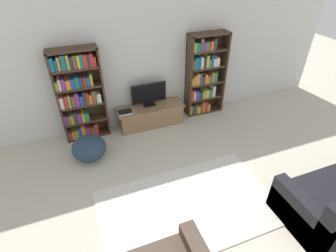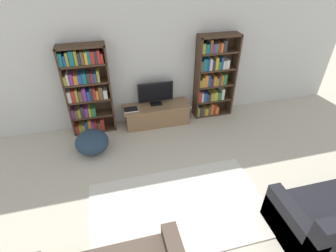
% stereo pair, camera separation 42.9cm
% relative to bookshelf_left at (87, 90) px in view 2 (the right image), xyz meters
% --- Properties ---
extents(wall_back, '(8.80, 0.06, 2.60)m').
position_rel_bookshelf_left_xyz_m(wall_back, '(1.28, 0.18, 0.38)').
color(wall_back, silver).
rests_on(wall_back, ground_plane).
extents(bookshelf_left, '(0.86, 0.30, 1.80)m').
position_rel_bookshelf_left_xyz_m(bookshelf_left, '(0.00, 0.00, 0.00)').
color(bookshelf_left, '#422D1E').
rests_on(bookshelf_left, ground_plane).
extents(bookshelf_right, '(0.86, 0.30, 1.80)m').
position_rel_bookshelf_left_xyz_m(bookshelf_right, '(2.60, 0.00, -0.03)').
color(bookshelf_right, '#422D1E').
rests_on(bookshelf_right, ground_plane).
extents(tv_stand, '(1.41, 0.46, 0.44)m').
position_rel_bookshelf_left_xyz_m(tv_stand, '(1.34, -0.11, -0.70)').
color(tv_stand, '#8E6B47').
rests_on(tv_stand, ground_plane).
extents(television, '(0.74, 0.16, 0.49)m').
position_rel_bookshelf_left_xyz_m(television, '(1.34, -0.04, -0.22)').
color(television, black).
rests_on(television, tv_stand).
extents(laptop, '(0.29, 0.21, 0.03)m').
position_rel_bookshelf_left_xyz_m(laptop, '(0.79, -0.15, -0.47)').
color(laptop, silver).
rests_on(laptop, tv_stand).
extents(area_rug, '(2.60, 1.56, 0.02)m').
position_rel_bookshelf_left_xyz_m(area_rug, '(1.18, -2.40, -0.91)').
color(area_rug, beige).
rests_on(area_rug, ground_plane).
extents(beanbag_ottoman, '(0.61, 0.61, 0.43)m').
position_rel_bookshelf_left_xyz_m(beanbag_ottoman, '(-0.03, -0.74, -0.71)').
color(beanbag_ottoman, '#23384C').
rests_on(beanbag_ottoman, ground_plane).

